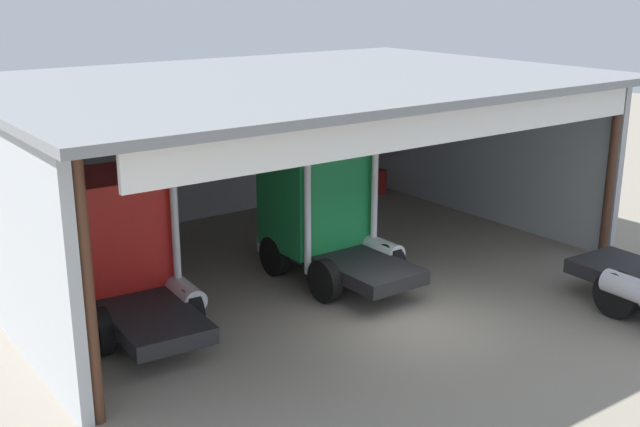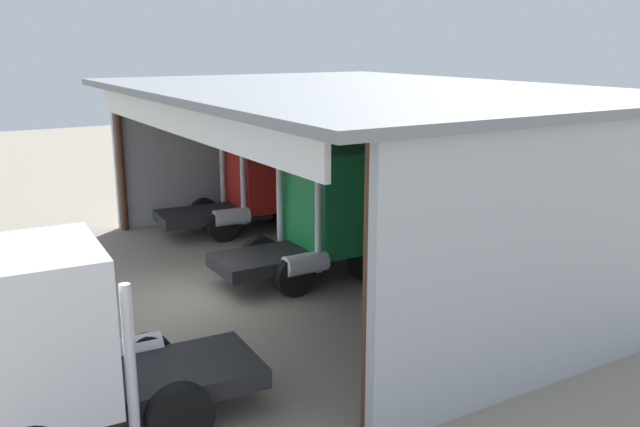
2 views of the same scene
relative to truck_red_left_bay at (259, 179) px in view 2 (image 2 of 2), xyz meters
The scene contains 6 objects.
ground_plane 7.19m from the truck_red_left_bay, 39.36° to the right, with size 80.00×80.00×0.00m, color gray.
workshop_shed 6.02m from the truck_red_left_bay, 18.69° to the left, with size 16.34×11.62×5.34m.
truck_red_left_bay is the anchor object (origin of this frame).
truck_green_center_right_bay 5.56m from the truck_red_left_bay, ahead, with size 2.60×4.79×3.65m.
truck_white_yard_outside 13.61m from the truck_red_left_bay, 39.31° to the right, with size 2.71×4.86×3.44m.
tool_cart 12.00m from the truck_red_left_bay, 25.25° to the left, with size 0.90×0.60×1.00m, color #1E59A5.
Camera 2 is at (16.08, -5.81, 6.53)m, focal length 38.06 mm.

